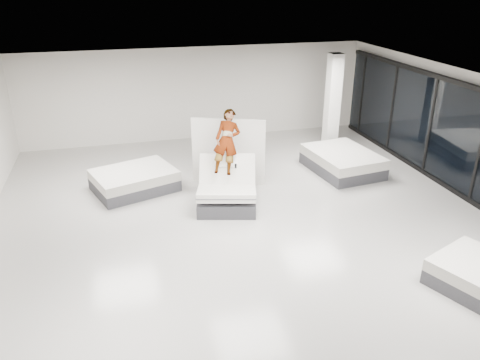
# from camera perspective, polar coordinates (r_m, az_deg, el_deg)

# --- Properties ---
(room) EXTENTS (14.00, 14.04, 3.20)m
(room) POSITION_cam_1_polar(r_m,az_deg,el_deg) (10.13, 1.47, 1.59)
(room) COLOR #A8A59F
(room) RESTS_ON ground
(hero_bed) EXTENTS (1.88, 2.21, 1.26)m
(hero_bed) POSITION_cam_1_polar(r_m,az_deg,el_deg) (11.95, -1.58, -1.25)
(hero_bed) COLOR #3B3B40
(hero_bed) RESTS_ON floor
(person) EXTENTS (1.03, 1.76, 1.29)m
(person) POSITION_cam_1_polar(r_m,az_deg,el_deg) (11.92, -1.58, 3.28)
(person) COLOR slate
(person) RESTS_ON hero_bed
(remote) EXTENTS (0.08, 0.15, 0.08)m
(remote) POSITION_cam_1_polar(r_m,az_deg,el_deg) (11.67, -0.53, 1.73)
(remote) COLOR black
(remote) RESTS_ON person
(divider_panel) EXTENTS (1.92, 0.87, 1.86)m
(divider_panel) POSITION_cam_1_polar(r_m,az_deg,el_deg) (12.99, -1.43, 3.52)
(divider_panel) COLOR silver
(divider_panel) RESTS_ON floor
(flat_bed_right_far) EXTENTS (1.94, 2.43, 0.61)m
(flat_bed_right_far) POSITION_cam_1_polar(r_m,az_deg,el_deg) (14.29, 12.36, 2.22)
(flat_bed_right_far) COLOR #3B3B40
(flat_bed_right_far) RESTS_ON floor
(flat_bed_left_far) EXTENTS (2.46, 2.14, 0.57)m
(flat_bed_left_far) POSITION_cam_1_polar(r_m,az_deg,el_deg) (13.05, -12.75, -0.04)
(flat_bed_left_far) COLOR #3B3B40
(flat_bed_left_far) RESTS_ON floor
(column) EXTENTS (0.40, 0.40, 3.20)m
(column) POSITION_cam_1_polar(r_m,az_deg,el_deg) (15.52, 11.20, 9.07)
(column) COLOR silver
(column) RESTS_ON floor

